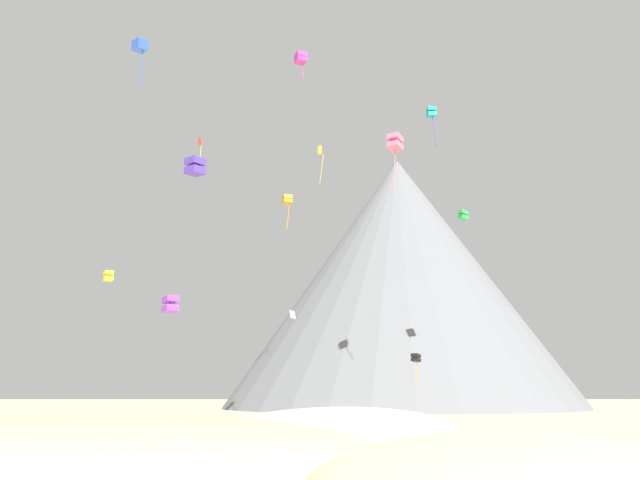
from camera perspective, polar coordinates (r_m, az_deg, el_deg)
ground_plane at (r=35.94m, az=4.59°, el=-17.09°), size 400.00×400.00×0.00m
dune_foreground_left at (r=49.01m, az=-17.37°, el=-15.20°), size 20.93×20.87×3.74m
dune_foreground_right at (r=35.40m, az=-16.68°, el=-16.73°), size 27.84×19.15×4.33m
dune_midground at (r=32.70m, az=15.04°, el=-17.27°), size 24.52×29.58×2.95m
dune_back_low at (r=54.43m, az=1.49°, el=-15.33°), size 26.77×27.22×3.99m
bush_ridge_crest at (r=54.48m, az=-6.69°, el=-14.96°), size 2.27×2.27×0.54m
bush_far_right at (r=45.62m, az=11.53°, el=-15.24°), size 2.43×2.43×0.85m
bush_low_patch at (r=49.57m, az=-19.69°, el=-14.55°), size 2.36×2.36×0.78m
bush_far_left at (r=44.32m, az=-20.51°, el=-14.87°), size 3.44×3.44×0.82m
bush_near_left at (r=39.40m, az=21.06°, el=-15.48°), size 2.46×2.46×0.59m
bush_scatter_east at (r=40.10m, az=16.79°, el=-15.74°), size 3.45×3.45×0.49m
rock_massif at (r=129.39m, az=6.04°, el=-3.83°), size 70.61×70.61×45.12m
kite_black_low at (r=84.99m, az=7.69°, el=-9.38°), size 1.27×1.28×3.94m
kite_teal_high at (r=86.67m, az=8.92°, el=10.07°), size 1.12×1.10×5.00m
kite_gold_high at (r=100.01m, az=0.04°, el=6.66°), size 0.84×0.51×5.50m
kite_yellow_mid at (r=87.42m, az=-16.61°, el=-2.78°), size 1.43×1.45×1.21m
kite_rainbow_mid at (r=66.14m, az=6.04°, el=7.76°), size 1.64×1.66×5.16m
kite_green_mid at (r=94.08m, az=11.38°, el=1.97°), size 1.40×1.37×1.31m
kite_blue_high at (r=65.03m, az=-14.23°, el=14.84°), size 1.47×1.47×4.21m
kite_orange_high at (r=92.64m, az=-2.65°, el=3.23°), size 1.40×1.44×4.55m
kite_white_low at (r=86.44m, az=-2.22°, el=-5.99°), size 0.74×0.96×1.01m
kite_indigo_mid at (r=57.93m, az=-9.97°, el=5.83°), size 1.78×1.78×1.32m
kite_violet_low at (r=75.45m, az=-11.91°, el=-5.07°), size 1.97×1.99×1.77m
kite_magenta_high at (r=73.48m, az=-1.55°, el=14.36°), size 1.38×1.40×2.67m
kite_red_high at (r=89.43m, az=-9.62°, el=7.66°), size 0.41×1.08×2.65m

